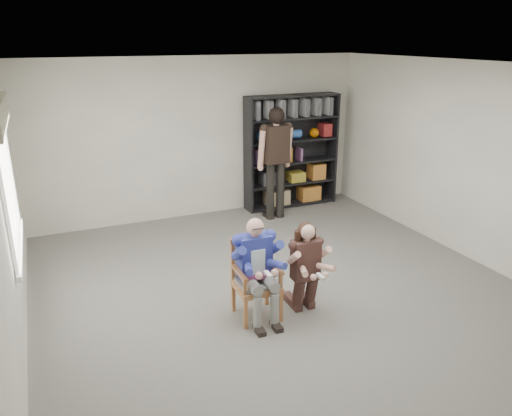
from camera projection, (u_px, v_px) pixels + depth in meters
name	position (u px, v px, depth m)	size (l,w,h in m)	color
room_shell	(293.00, 193.00, 5.74)	(6.00, 7.00, 2.80)	beige
floor	(290.00, 300.00, 6.20)	(6.00, 7.00, 0.01)	#66635E
window_left	(10.00, 180.00, 5.42)	(0.16, 2.00, 1.75)	white
armchair	(257.00, 280.00, 5.70)	(0.54, 0.52, 0.93)	#AE6235
seated_man	(257.00, 269.00, 5.66)	(0.52, 0.73, 1.21)	navy
kneeling_woman	(306.00, 268.00, 5.79)	(0.47, 0.75, 1.11)	#3C2320
bookshelf	(292.00, 152.00, 9.34)	(1.80, 0.38, 2.10)	black
standing_man	(276.00, 165.00, 8.68)	(0.60, 0.34, 1.96)	black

